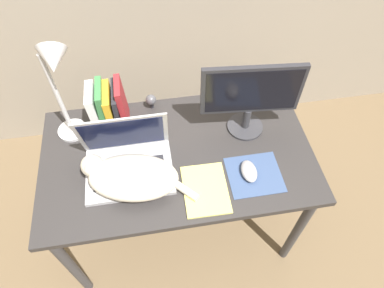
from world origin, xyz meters
TOP-DOWN VIEW (x-y plane):
  - ground_plane at (0.00, 0.00)m, footprint 12.00×12.00m
  - desk at (0.00, 0.34)m, footprint 1.18×0.68m
  - laptop at (-0.21, 0.30)m, footprint 0.36×0.27m
  - cat at (-0.20, 0.22)m, footprint 0.45×0.28m
  - external_monitor at (0.33, 0.44)m, footprint 0.42×0.16m
  - mousepad at (0.30, 0.18)m, footprint 0.22×0.20m
  - computer_mouse at (0.28, 0.19)m, footprint 0.06×0.11m
  - book_row at (-0.28, 0.57)m, footprint 0.16×0.17m
  - desk_lamp at (-0.42, 0.51)m, footprint 0.17×0.17m
  - notepad at (0.09, 0.14)m, footprint 0.18×0.24m
  - webcam at (-0.08, 0.63)m, footprint 0.05×0.05m

SIDE VIEW (x-z plane):
  - ground_plane at x=0.00m, z-range 0.00..0.00m
  - desk at x=0.00m, z-range 0.27..0.98m
  - mousepad at x=0.30m, z-range 0.71..0.71m
  - notepad at x=0.09m, z-range 0.71..0.71m
  - computer_mouse at x=0.28m, z-range 0.71..0.74m
  - webcam at x=-0.08m, z-range 0.72..0.79m
  - laptop at x=-0.21m, z-range 0.62..0.90m
  - cat at x=-0.20m, z-range 0.70..0.83m
  - book_row at x=-0.28m, z-range 0.70..0.92m
  - external_monitor at x=0.33m, z-range 0.73..1.09m
  - desk_lamp at x=-0.42m, z-range 0.80..1.30m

